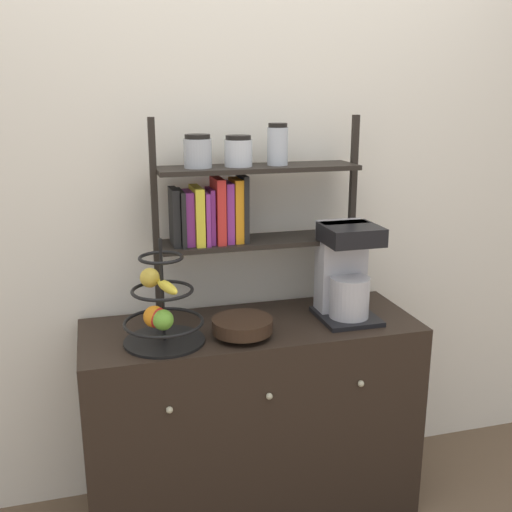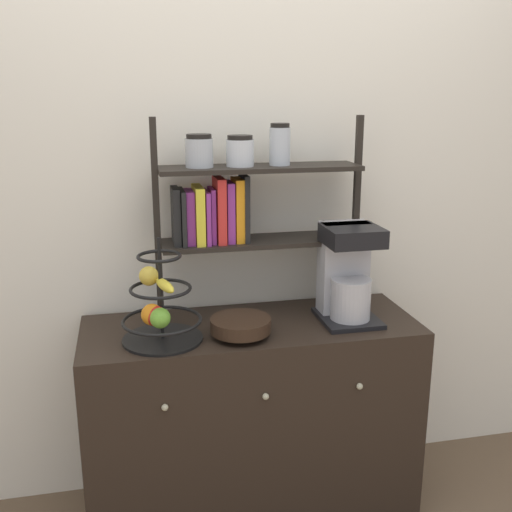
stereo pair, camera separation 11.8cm
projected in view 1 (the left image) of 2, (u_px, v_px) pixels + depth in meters
wall_back at (233, 186)px, 2.42m from camera, size 7.00×0.05×2.60m
sideboard at (252, 418)px, 2.40m from camera, size 1.28×0.49×0.81m
coffee_maker at (345, 271)px, 2.32m from camera, size 0.22×0.25×0.38m
fruit_stand at (161, 311)px, 2.08m from camera, size 0.29×0.29×0.38m
wooden_bowl at (242, 326)px, 2.17m from camera, size 0.22×0.22×0.07m
shelf_hutch at (232, 199)px, 2.27m from camera, size 0.82×0.20×0.77m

